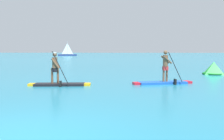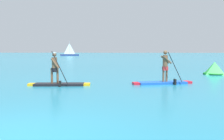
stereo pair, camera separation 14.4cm
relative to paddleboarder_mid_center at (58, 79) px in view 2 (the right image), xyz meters
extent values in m
plane|color=teal|center=(1.49, -7.29, -0.32)|extent=(440.00, 440.00, 0.00)
cube|color=black|center=(0.04, 0.02, -0.27)|extent=(2.55, 1.06, 0.11)
cube|color=yellow|center=(1.42, 0.22, -0.27)|extent=(0.38, 0.54, 0.11)
cube|color=yellow|center=(-1.33, -0.19, -0.27)|extent=(0.37, 0.47, 0.11)
cylinder|color=brown|center=(-0.04, 0.00, 0.17)|extent=(0.11, 0.11, 0.77)
cylinder|color=brown|center=(-0.32, -0.04, 0.17)|extent=(0.11, 0.11, 0.77)
cube|color=black|center=(-0.18, -0.02, 0.47)|extent=(0.29, 0.26, 0.22)
cylinder|color=brown|center=(-0.18, -0.02, 0.83)|extent=(0.26, 0.26, 0.54)
sphere|color=brown|center=(-0.18, -0.02, 1.23)|extent=(0.21, 0.21, 0.21)
cylinder|color=white|center=(-0.18, -0.02, 1.33)|extent=(0.18, 0.18, 0.06)
cylinder|color=brown|center=(-0.15, 0.14, 0.80)|extent=(0.41, 0.14, 0.53)
cylinder|color=brown|center=(-0.11, -0.16, 0.80)|extent=(0.41, 0.14, 0.53)
cylinder|color=black|center=(0.23, -0.41, 0.59)|extent=(0.78, 0.15, 1.63)
cube|color=black|center=(0.23, -0.41, -0.19)|extent=(0.11, 0.21, 0.32)
cube|color=blue|center=(5.24, 1.26, -0.26)|extent=(2.66, 1.49, 0.12)
cube|color=red|center=(6.61, 1.72, -0.26)|extent=(0.46, 0.58, 0.12)
cube|color=red|center=(3.87, 0.81, -0.26)|extent=(0.44, 0.51, 0.12)
cylinder|color=brown|center=(5.47, 1.34, 0.19)|extent=(0.11, 0.11, 0.80)
cylinder|color=brown|center=(5.30, 1.28, 0.19)|extent=(0.11, 0.11, 0.80)
cube|color=red|center=(5.38, 1.31, 0.50)|extent=(0.32, 0.29, 0.22)
cylinder|color=brown|center=(5.38, 1.31, 0.89)|extent=(0.26, 0.26, 0.61)
sphere|color=brown|center=(5.38, 1.31, 1.33)|extent=(0.21, 0.21, 0.21)
cylinder|color=brown|center=(5.38, 1.47, 0.96)|extent=(0.49, 0.25, 0.45)
cylinder|color=brown|center=(5.48, 1.18, 0.96)|extent=(0.49, 0.25, 0.45)
cylinder|color=black|center=(5.86, 0.98, 0.58)|extent=(0.79, 0.29, 1.56)
cube|color=black|center=(5.86, 0.98, -0.19)|extent=(0.14, 0.21, 0.32)
pyramid|color=green|center=(9.50, 7.05, 0.14)|extent=(1.90, 1.90, 0.92)
torus|color=#167226|center=(9.50, 7.05, -0.26)|extent=(1.61, 1.61, 0.12)
cube|color=navy|center=(-20.79, 71.08, -0.04)|extent=(6.33, 3.83, 0.56)
cylinder|color=#B2B2B7|center=(-20.79, 71.08, 2.50)|extent=(0.12, 0.12, 4.53)
pyramid|color=white|center=(-20.79, 71.08, 2.21)|extent=(2.45, 1.56, 3.75)
camera|label=1|loc=(4.03, -11.89, 1.42)|focal=39.50mm
camera|label=2|loc=(4.17, -11.87, 1.42)|focal=39.50mm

